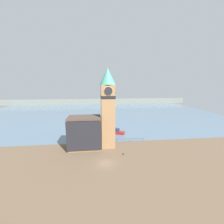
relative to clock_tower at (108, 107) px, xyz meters
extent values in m
plane|color=brown|center=(-1.61, -10.47, -13.04)|extent=(160.00, 160.00, 0.00)
cube|color=slate|center=(-1.61, 63.43, -13.04)|extent=(160.00, 120.00, 0.00)
cube|color=gray|center=(-1.61, 103.43, -10.54)|extent=(180.00, 3.00, 5.00)
cube|color=#333338|center=(8.11, 3.18, -11.99)|extent=(10.10, 0.08, 0.08)
cylinder|color=#333338|center=(3.37, 3.18, -12.51)|extent=(0.07, 0.07, 1.05)
cylinder|color=#333338|center=(8.11, 3.18, -12.51)|extent=(0.07, 0.07, 1.05)
cylinder|color=#333338|center=(12.86, 3.18, -12.51)|extent=(0.07, 0.07, 1.05)
cube|color=#9E754C|center=(-0.01, 0.01, -3.18)|extent=(4.15, 4.15, 19.72)
cube|color=black|center=(-0.01, 0.01, 2.98)|extent=(4.27, 4.27, 0.90)
cylinder|color=tan|center=(-0.01, -2.13, 4.88)|extent=(2.64, 0.12, 2.64)
cylinder|color=#232328|center=(-0.01, -2.21, 4.88)|extent=(2.40, 0.12, 2.40)
cylinder|color=tan|center=(2.13, 0.01, 4.88)|extent=(0.12, 2.64, 2.64)
cylinder|color=#232328|center=(2.21, 0.01, 4.88)|extent=(0.12, 2.40, 2.40)
cone|color=teal|center=(-0.01, 0.01, 9.13)|extent=(4.77, 4.77, 4.88)
cube|color=#9E754C|center=(-7.30, -0.10, -8.27)|extent=(9.64, 6.46, 9.53)
cube|color=#4C3D33|center=(-7.30, -0.10, -3.26)|extent=(10.04, 6.86, 0.50)
cube|color=#232328|center=(-7.30, -3.48, -8.08)|extent=(10.14, 0.30, 8.77)
cube|color=maroon|center=(5.35, 11.69, -12.53)|extent=(5.15, 3.85, 1.01)
cube|color=navy|center=(4.58, 12.04, -11.43)|extent=(2.49, 2.20, 1.19)
cylinder|color=#2D2D33|center=(3.84, -6.46, -12.78)|extent=(0.24, 0.24, 0.51)
sphere|color=#2D2D33|center=(3.84, -6.46, -12.53)|extent=(0.25, 0.25, 0.25)
camera|label=1|loc=(-3.89, -45.53, 6.99)|focal=24.00mm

